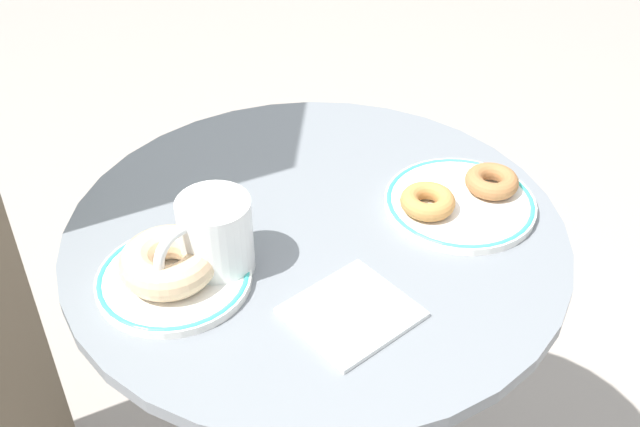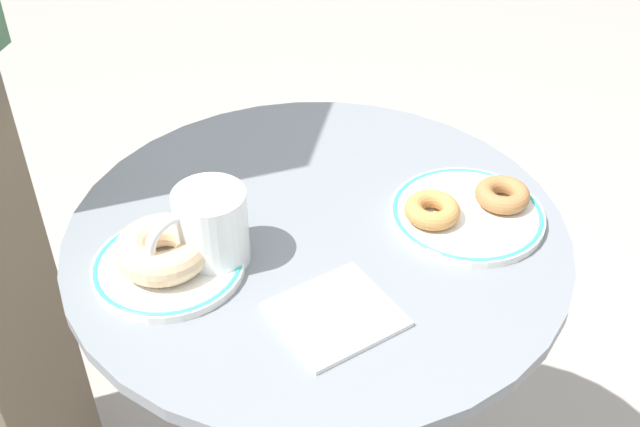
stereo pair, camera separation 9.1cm
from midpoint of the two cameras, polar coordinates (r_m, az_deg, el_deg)
cafe_table at (r=1.13m, az=-2.63°, el=-11.93°), size 0.62×0.62×0.78m
plate_left at (r=0.89m, az=-13.71°, el=-4.80°), size 0.18×0.18×0.01m
plate_right at (r=0.98m, az=7.76°, el=0.70°), size 0.19×0.19×0.01m
donut_glazed at (r=0.87m, az=-14.18°, el=-3.63°), size 0.12×0.12×0.04m
donut_cinnamon at (r=0.99m, az=10.12°, el=2.28°), size 0.07×0.07×0.02m
donut_old_fashioned at (r=0.95m, az=5.31°, el=0.81°), size 0.10×0.10×0.02m
paper_napkin at (r=0.83m, az=-0.80°, el=-7.52°), size 0.15×0.14×0.01m
coffee_mug at (r=0.87m, az=-10.94°, el=-1.86°), size 0.12×0.08×0.09m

